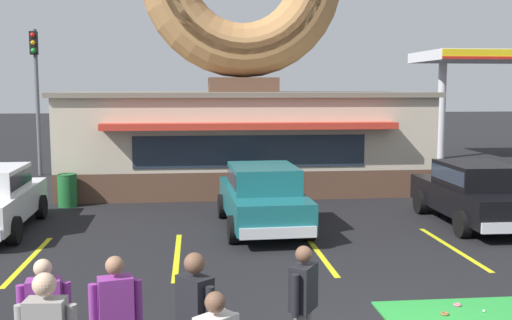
% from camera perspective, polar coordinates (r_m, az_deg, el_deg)
% --- Properties ---
extents(donut_shop_building, '(12.30, 6.75, 10.96)m').
position_cam_1_polar(donut_shop_building, '(21.32, -1.28, 7.52)').
color(donut_shop_building, brown).
rests_on(donut_shop_building, ground).
extents(mini_donut_near_right, '(0.13, 0.13, 0.04)m').
position_cam_1_polar(mini_donut_near_right, '(10.34, 18.61, -12.93)').
color(mini_donut_near_right, '#D8667F').
rests_on(mini_donut_near_right, putting_mat).
extents(mini_donut_mid_left, '(0.13, 0.13, 0.04)m').
position_cam_1_polar(mini_donut_mid_left, '(9.90, 17.53, -13.78)').
color(mini_donut_mid_left, brown).
rests_on(mini_donut_mid_left, putting_mat).
extents(golf_ball, '(0.04, 0.04, 0.04)m').
position_cam_1_polar(golf_ball, '(10.20, 20.89, -13.28)').
color(golf_ball, white).
rests_on(golf_ball, putting_mat).
extents(car_black, '(2.03, 4.58, 1.60)m').
position_cam_1_polar(car_black, '(16.34, 20.08, -2.78)').
color(car_black, black).
rests_on(car_black, ground).
extents(car_teal, '(2.12, 4.62, 1.60)m').
position_cam_1_polar(car_teal, '(14.86, 0.63, -3.28)').
color(car_teal, '#196066').
rests_on(car_teal, ground).
extents(pedestrian_hooded_kid, '(0.58, 0.33, 1.62)m').
position_cam_1_polar(pedestrian_hooded_kid, '(7.18, -13.16, -14.49)').
color(pedestrian_hooded_kid, '#7F7056').
rests_on(pedestrian_hooded_kid, ground).
extents(pedestrian_clipboard_woman, '(0.59, 0.29, 1.56)m').
position_cam_1_polar(pedestrian_clipboard_woman, '(7.49, -19.46, -14.08)').
color(pedestrian_clipboard_woman, '#474C66').
rests_on(pedestrian_clipboard_woman, ground).
extents(pedestrian_crossing_woman, '(0.41, 0.51, 1.58)m').
position_cam_1_polar(pedestrian_crossing_woman, '(7.58, 4.52, -13.35)').
color(pedestrian_crossing_woman, slate).
rests_on(pedestrian_crossing_woman, ground).
extents(trash_bin, '(0.57, 0.57, 0.97)m').
position_cam_1_polar(trash_bin, '(18.58, -17.51, -2.73)').
color(trash_bin, '#1E662D').
rests_on(trash_bin, ground).
extents(traffic_light_pole, '(0.28, 0.47, 5.80)m').
position_cam_1_polar(traffic_light_pole, '(25.40, -20.21, 6.92)').
color(traffic_light_pole, '#595B60').
rests_on(traffic_light_pole, ground).
extents(gas_station_canopy, '(9.00, 4.46, 5.30)m').
position_cam_1_polar(gas_station_canopy, '(32.73, 23.12, 8.70)').
color(gas_station_canopy, silver).
rests_on(gas_station_canopy, ground).
extents(parking_stripe_far_left, '(0.12, 3.60, 0.01)m').
position_cam_1_polar(parking_stripe_far_left, '(13.23, -20.79, -8.87)').
color(parking_stripe_far_left, yellow).
rests_on(parking_stripe_far_left, ground).
extents(parking_stripe_left, '(0.12, 3.60, 0.01)m').
position_cam_1_polar(parking_stripe_left, '(12.79, -7.52, -9.01)').
color(parking_stripe_left, yellow).
rests_on(parking_stripe_left, ground).
extents(parking_stripe_mid_left, '(0.12, 3.60, 0.01)m').
position_cam_1_polar(parking_stripe_mid_left, '(13.05, 5.92, -8.67)').
color(parking_stripe_mid_left, yellow).
rests_on(parking_stripe_mid_left, ground).
extents(parking_stripe_centre, '(0.12, 3.60, 0.01)m').
position_cam_1_polar(parking_stripe_centre, '(13.96, 18.18, -7.95)').
color(parking_stripe_centre, yellow).
rests_on(parking_stripe_centre, ground).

